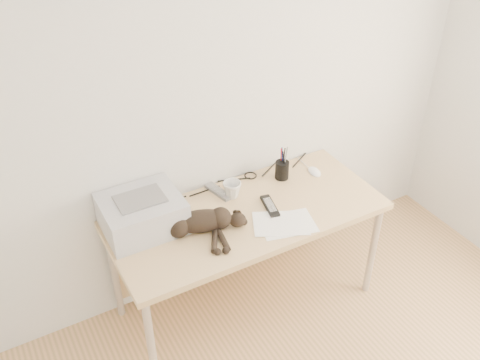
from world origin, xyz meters
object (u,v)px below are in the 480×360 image
printer (142,213)px  mug (232,190)px  pen_cup (282,170)px  mouse (315,170)px  cat (198,223)px  desk (240,222)px

printer → mug: bearing=0.9°
mug → pen_cup: size_ratio=0.50×
mouse → cat: bearing=-161.7°
desk → mug: (-0.00, 0.09, 0.18)m
mouse → mug: bearing=-174.9°
cat → mouse: 0.91m
pen_cup → mouse: pen_cup is taller
pen_cup → mouse: size_ratio=1.84×
desk → cat: cat is taller
cat → mug: (0.31, 0.19, -0.01)m
cat → mug: cat is taller
mug → pen_cup: (0.37, 0.02, 0.01)m
cat → mug: bearing=48.8°
printer → mug: 0.57m
mug → mouse: size_ratio=0.93×
desk → cat: (-0.32, -0.10, 0.19)m
desk → cat: 0.39m
printer → cat: size_ratio=0.75×
cat → mouse: size_ratio=4.82×
desk → printer: 0.62m
printer → mouse: (1.15, -0.02, -0.08)m
mug → pen_cup: 0.37m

